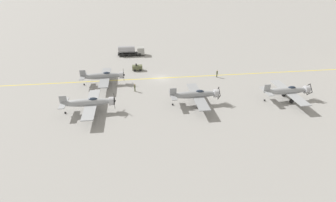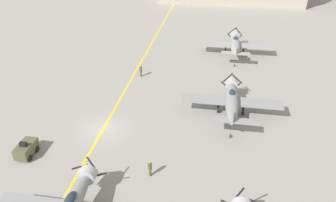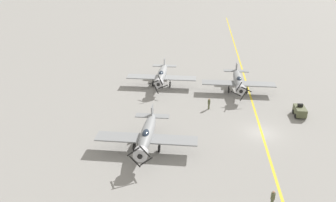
{
  "view_description": "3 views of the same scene",
  "coord_description": "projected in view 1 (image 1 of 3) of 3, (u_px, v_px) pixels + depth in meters",
  "views": [
    {
      "loc": [
        59.19,
        -5.97,
        24.25
      ],
      "look_at": [
        15.84,
        -0.28,
        1.78
      ],
      "focal_mm": 28.0,
      "sensor_mm": 36.0,
      "label": 1
    },
    {
      "loc": [
        12.21,
        -28.67,
        21.98
      ],
      "look_at": [
        7.21,
        1.95,
        3.31
      ],
      "focal_mm": 35.0,
      "sensor_mm": 36.0,
      "label": 2
    },
    {
      "loc": [
        8.4,
        38.25,
        21.85
      ],
      "look_at": [
        12.43,
        -0.59,
        3.72
      ],
      "focal_mm": 35.0,
      "sensor_mm": 36.0,
      "label": 3
    }
  ],
  "objects": [
    {
      "name": "ground_plane",
      "position": [
        161.0,
        78.0,
        63.97
      ],
      "size": [
        400.0,
        400.0,
        0.0
      ],
      "primitive_type": "plane",
      "color": "gray"
    },
    {
      "name": "taxiway_stripe",
      "position": [
        161.0,
        78.0,
        63.97
      ],
      "size": [
        0.3,
        160.0,
        0.01
      ],
      "primitive_type": "cube",
      "color": "yellow",
      "rests_on": "ground"
    },
    {
      "name": "airplane_far_right",
      "position": [
        288.0,
        91.0,
        52.66
      ],
      "size": [
        12.0,
        9.98,
        3.65
      ],
      "rotation": [
        0.0,
        0.0,
        0.14
      ],
      "color": "#95979A",
      "rests_on": "ground"
    },
    {
      "name": "airplane_near_center",
      "position": [
        104.0,
        76.0,
        59.75
      ],
      "size": [
        12.0,
        9.98,
        3.66
      ],
      "rotation": [
        0.0,
        0.0,
        0.03
      ],
      "color": "gray",
      "rests_on": "ground"
    },
    {
      "name": "airplane_mid_right",
      "position": [
        196.0,
        95.0,
        51.05
      ],
      "size": [
        12.0,
        9.98,
        3.65
      ],
      "rotation": [
        0.0,
        0.0,
        0.22
      ],
      "color": "gray",
      "rests_on": "ground"
    },
    {
      "name": "airplane_near_right",
      "position": [
        89.0,
        103.0,
        48.1
      ],
      "size": [
        12.0,
        9.98,
        3.68
      ],
      "rotation": [
        0.0,
        0.0,
        -0.14
      ],
      "color": "#95979A",
      "rests_on": "ground"
    },
    {
      "name": "fuel_tanker",
      "position": [
        131.0,
        51.0,
        79.62
      ],
      "size": [
        2.67,
        8.0,
        2.98
      ],
      "color": "black",
      "rests_on": "ground"
    },
    {
      "name": "tow_tractor",
      "position": [
        137.0,
        68.0,
        68.37
      ],
      "size": [
        1.57,
        2.6,
        1.79
      ],
      "color": "#515638",
      "rests_on": "ground"
    },
    {
      "name": "ground_crew_walking",
      "position": [
        217.0,
        73.0,
        64.05
      ],
      "size": [
        0.4,
        0.4,
        1.82
      ],
      "color": "#515638",
      "rests_on": "ground"
    },
    {
      "name": "ground_crew_inspecting",
      "position": [
        135.0,
        87.0,
        56.75
      ],
      "size": [
        0.38,
        0.38,
        1.75
      ],
      "color": "#515638",
      "rests_on": "ground"
    }
  ]
}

